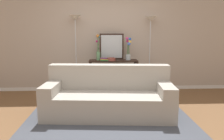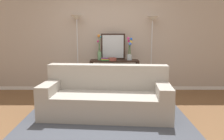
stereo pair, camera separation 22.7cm
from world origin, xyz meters
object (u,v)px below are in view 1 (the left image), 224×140
Objects in this scene: wall_mirror at (112,47)px; fruit_bowl at (111,59)px; couch at (108,98)px; book_stack at (104,59)px; console_table at (113,71)px; book_row_under_console at (101,91)px; floor_lamp_left at (75,33)px; vase_tall_flowers at (98,51)px; vase_short_flowers at (128,50)px; floor_lamp_right at (150,33)px.

fruit_bowl is at bearing -94.69° from wall_mirror.
couch is 12.00× the size of book_stack.
book_row_under_console is (-0.29, 0.00, -0.50)m from console_table.
book_row_under_console is at bearing 180.00° from console_table.
floor_lamp_left reaches higher than book_stack.
console_table is 0.60m from vase_tall_flowers.
console_table is at bearing -77.61° from wall_mirror.
floor_lamp_left is 3.01× the size of wall_mirror.
floor_lamp_left reaches higher than couch.
floor_lamp_left is at bearing 172.65° from vase_short_flowers.
floor_lamp_right is (0.90, 0.14, 0.89)m from console_table.
fruit_bowl is 0.84m from book_row_under_console.
wall_mirror is 1.14× the size of vase_short_flowers.
vase_tall_flowers is 0.99m from book_row_under_console.
floor_lamp_right is at bearing -0.00° from floor_lamp_left.
book_stack is (-0.17, -0.01, -0.00)m from fruit_bowl.
couch reaches higher than console_table.
book_row_under_console is at bearing -13.48° from floor_lamp_left.
book_row_under_console is (-0.65, 0.02, -1.00)m from vase_short_flowers.
floor_lamp_right reaches higher than fruit_bowl.
book_stack is at bearing -59.02° from book_row_under_console.
book_row_under_console is (-0.13, 1.39, -0.25)m from couch.
wall_mirror reaches higher than fruit_bowl.
couch is at bearing -110.73° from vase_short_flowers.
floor_lamp_right is (1.80, -0.00, -0.02)m from floor_lamp_left.
vase_short_flowers reaches higher than couch.
floor_lamp_right is at bearing 15.07° from fruit_bowl.
console_table is at bearing 28.44° from book_stack.
book_stack is at bearing -169.93° from vase_short_flowers.
fruit_bowl reaches higher than couch.
floor_lamp_right reaches higher than couch.
console_table is at bearing 0.00° from book_row_under_console.
console_table is 1.28m from floor_lamp_right.
console_table is at bearing 177.23° from vase_short_flowers.
vase_short_flowers is 2.71× the size of fruit_bowl.
wall_mirror is at bearing 0.43° from floor_lamp_left.
floor_lamp_left is 3.44× the size of vase_short_flowers.
floor_lamp_left is (-0.90, 0.14, 0.91)m from console_table.
book_stack reaches higher than couch.
floor_lamp_right is at bearing 6.89° from book_row_under_console.
vase_tall_flowers is at bearing 98.09° from couch.
floor_lamp_right reaches higher than book_row_under_console.
book_stack is (-0.06, 1.27, 0.54)m from couch.
couch is at bearing -84.60° from book_row_under_console.
book_stack is 0.56× the size of book_row_under_console.
couch reaches higher than book_row_under_console.
floor_lamp_left reaches higher than vase_tall_flowers.
couch is 2.19m from floor_lamp_right.
floor_lamp_left is 9.82× the size of book_stack.
floor_lamp_left is 5.45× the size of book_row_under_console.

